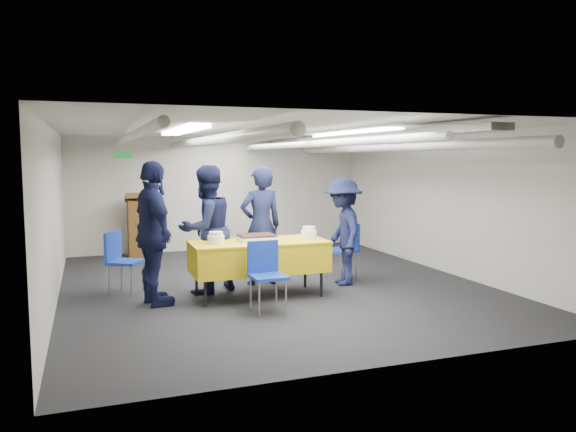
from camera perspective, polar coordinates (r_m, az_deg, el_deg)
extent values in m
plane|color=black|center=(8.49, -1.58, -6.97)|extent=(7.00, 7.00, 0.00)
cube|color=beige|center=(11.66, -6.94, 2.24)|extent=(6.00, 0.02, 2.30)
cube|color=beige|center=(7.91, -22.65, 0.05)|extent=(0.02, 7.00, 2.30)
cube|color=beige|center=(9.66, 15.51, 1.30)|extent=(0.02, 7.00, 2.30)
cube|color=silver|center=(8.28, -1.62, 8.66)|extent=(6.00, 7.00, 0.02)
cylinder|color=silver|center=(7.89, -15.70, 7.77)|extent=(0.10, 6.90, 0.10)
cylinder|color=silver|center=(8.04, -7.78, 7.62)|extent=(0.14, 6.90, 0.14)
cylinder|color=silver|center=(8.48, 2.27, 7.31)|extent=(0.10, 6.90, 0.10)
cylinder|color=silver|center=(9.05, 9.98, 6.89)|extent=(0.14, 6.90, 0.14)
cube|color=gray|center=(8.72, 5.96, 7.90)|extent=(0.28, 6.90, 0.08)
cube|color=white|center=(7.97, -10.64, 8.52)|extent=(0.25, 2.60, 0.04)
cube|color=white|center=(8.77, 6.56, 8.34)|extent=(0.25, 2.60, 0.04)
cube|color=#0C591E|center=(11.35, -16.42, 5.98)|extent=(0.30, 0.04, 0.12)
cylinder|color=black|center=(7.29, -8.41, -7.76)|extent=(0.04, 0.04, 0.36)
cylinder|color=black|center=(7.75, 3.41, -6.87)|extent=(0.04, 0.04, 0.36)
cylinder|color=black|center=(7.87, -9.28, -6.75)|extent=(0.04, 0.04, 0.36)
cylinder|color=black|center=(8.30, 1.76, -6.00)|extent=(0.04, 0.04, 0.36)
cube|color=gold|center=(7.69, -3.00, -4.20)|extent=(1.83, 0.83, 0.39)
cube|color=gold|center=(7.66, -3.01, -2.65)|extent=(1.85, 0.85, 0.03)
cube|color=white|center=(7.69, -3.23, -2.29)|extent=(0.49, 0.39, 0.06)
cube|color=black|center=(7.68, -3.23, -1.97)|extent=(0.47, 0.37, 0.03)
sphere|color=navy|center=(7.45, -4.43, -2.23)|extent=(0.04, 0.04, 0.04)
sphere|color=navy|center=(7.79, -5.11, -1.88)|extent=(0.04, 0.04, 0.04)
sphere|color=navy|center=(7.48, -3.63, -2.19)|extent=(0.04, 0.04, 0.04)
sphere|color=navy|center=(7.82, -4.35, -1.84)|extent=(0.04, 0.04, 0.04)
sphere|color=navy|center=(7.51, -2.85, -2.15)|extent=(0.04, 0.04, 0.04)
sphere|color=navy|center=(7.85, -3.59, -1.81)|extent=(0.04, 0.04, 0.04)
sphere|color=navy|center=(7.54, -2.06, -2.11)|extent=(0.04, 0.04, 0.04)
sphere|color=navy|center=(7.88, -2.84, -1.77)|extent=(0.04, 0.04, 0.04)
sphere|color=navy|center=(7.58, -1.29, -2.08)|extent=(0.04, 0.04, 0.04)
sphere|color=navy|center=(7.91, -2.09, -1.74)|extent=(0.04, 0.04, 0.04)
sphere|color=navy|center=(7.53, -4.75, -2.14)|extent=(0.04, 0.04, 0.04)
sphere|color=navy|center=(7.67, -1.36, -1.98)|extent=(0.04, 0.04, 0.04)
sphere|color=navy|center=(7.62, -4.92, -2.05)|extent=(0.04, 0.04, 0.04)
sphere|color=navy|center=(7.75, -1.56, -1.90)|extent=(0.04, 0.04, 0.04)
sphere|color=navy|center=(7.70, -5.09, -1.97)|extent=(0.04, 0.04, 0.04)
sphere|color=navy|center=(7.83, -1.76, -1.81)|extent=(0.04, 0.04, 0.04)
cylinder|color=white|center=(7.45, -7.33, -2.39)|extent=(0.22, 0.22, 0.11)
cylinder|color=white|center=(7.44, -7.34, -1.78)|extent=(0.18, 0.18, 0.05)
cylinder|color=white|center=(7.83, 2.13, -1.89)|extent=(0.22, 0.22, 0.12)
cylinder|color=white|center=(7.82, 2.14, -1.26)|extent=(0.18, 0.18, 0.05)
cube|color=brown|center=(11.04, -14.52, -1.25)|extent=(0.55, 0.45, 1.10)
cube|color=brown|center=(10.95, -14.59, 1.85)|extent=(0.62, 0.53, 0.21)
cylinder|color=gold|center=(10.79, -14.42, -0.61)|extent=(0.28, 0.02, 0.28)
cylinder|color=gray|center=(6.75, -2.93, -8.52)|extent=(0.02, 0.02, 0.43)
cylinder|color=gray|center=(6.86, -0.21, -8.27)|extent=(0.02, 0.02, 0.43)
cylinder|color=gray|center=(7.06, -3.82, -7.86)|extent=(0.02, 0.02, 0.43)
cylinder|color=gray|center=(7.17, -1.21, -7.64)|extent=(0.02, 0.02, 0.43)
cube|color=#13309B|center=(6.90, -2.05, -6.17)|extent=(0.43, 0.43, 0.04)
cube|color=#13309B|center=(7.04, -2.57, -4.12)|extent=(0.40, 0.05, 0.40)
cylinder|color=gray|center=(8.88, 3.85, -4.98)|extent=(0.02, 0.02, 0.43)
cylinder|color=gray|center=(8.65, 5.44, -5.30)|extent=(0.02, 0.02, 0.43)
cylinder|color=gray|center=(9.12, 5.37, -4.71)|extent=(0.02, 0.02, 0.43)
cylinder|color=gray|center=(8.90, 6.96, -5.00)|extent=(0.02, 0.02, 0.43)
cube|color=#13309B|center=(8.85, 5.42, -3.50)|extent=(0.54, 0.54, 0.04)
cube|color=#13309B|center=(8.95, 6.27, -1.97)|extent=(0.18, 0.39, 0.40)
cylinder|color=gray|center=(7.98, -15.64, -6.45)|extent=(0.02, 0.02, 0.43)
cylinder|color=gray|center=(8.28, -14.52, -5.98)|extent=(0.02, 0.02, 0.43)
cylinder|color=gray|center=(8.15, -17.76, -6.26)|extent=(0.02, 0.02, 0.43)
cylinder|color=gray|center=(8.44, -16.58, -5.81)|extent=(0.02, 0.02, 0.43)
cube|color=#13309B|center=(8.16, -16.17, -4.51)|extent=(0.58, 0.58, 0.04)
cube|color=#13309B|center=(8.22, -17.38, -2.92)|extent=(0.25, 0.36, 0.40)
imported|color=black|center=(8.39, -2.78, -0.99)|extent=(0.67, 0.47, 1.77)
imported|color=black|center=(7.96, -8.31, -1.34)|extent=(1.08, 1.00, 1.80)
imported|color=black|center=(7.38, -13.48, -1.75)|extent=(0.66, 1.16, 1.86)
imported|color=black|center=(8.42, 5.60, -1.58)|extent=(0.78, 1.13, 1.60)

